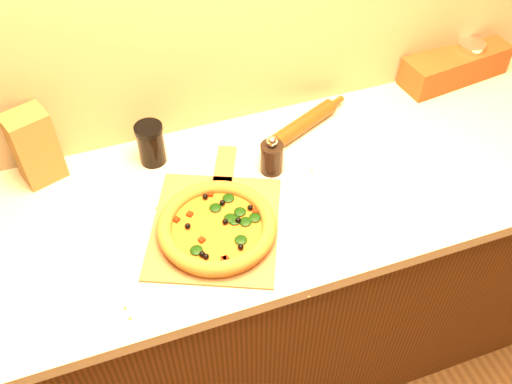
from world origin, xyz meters
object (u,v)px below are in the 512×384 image
Objects in this scene: pepper_grinder at (272,157)px; rolling_pin at (304,123)px; dark_jar at (151,144)px; pizza at (217,227)px; coffee_canister at (468,59)px; pizza_peel at (216,223)px.

pepper_grinder reaches higher than rolling_pin.
dark_jar is at bearing 177.50° from rolling_pin.
pepper_grinder is (0.21, 0.17, 0.02)m from pizza.
dark_jar reaches higher than rolling_pin.
coffee_canister is (0.63, 0.08, 0.04)m from rolling_pin.
rolling_pin is 2.67× the size of coffee_canister.
dark_jar is (-0.31, 0.15, 0.01)m from pepper_grinder.
pizza reaches higher than pizza_peel.
pepper_grinder is 0.81m from coffee_canister.
pepper_grinder is at bearing 38.88° from pizza.
coffee_canister is at bearing 21.23° from pizza.
pizza reaches higher than rolling_pin.
rolling_pin is (0.36, 0.27, 0.02)m from pizza_peel.
rolling_pin is at bearing 60.39° from pizza_peel.
pepper_grinder is at bearing -164.70° from coffee_canister.
pepper_grinder is at bearing -139.72° from rolling_pin.
pizza is (-0.01, -0.03, 0.02)m from pizza_peel.
coffee_canister is 1.09m from dark_jar.
pizza_peel is at bearing -70.76° from dark_jar.
pepper_grinder is 1.00× the size of coffee_canister.
coffee_canister is at bearing 15.30° from pepper_grinder.
coffee_canister reaches higher than rolling_pin.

